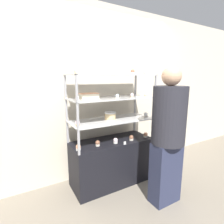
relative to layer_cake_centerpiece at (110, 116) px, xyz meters
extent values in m
plane|color=gray|center=(0.01, -0.03, -1.01)|extent=(20.00, 20.00, 0.00)
cube|color=beige|center=(0.01, 0.35, 0.29)|extent=(8.00, 0.05, 2.60)
cube|color=black|center=(0.01, -0.03, -0.69)|extent=(1.17, 0.49, 0.65)
cube|color=#99999E|center=(-0.56, 0.20, -0.21)|extent=(0.02, 0.02, 0.31)
cube|color=#99999E|center=(0.59, 0.20, -0.21)|extent=(0.02, 0.02, 0.31)
cube|color=#99999E|center=(-0.56, -0.26, -0.21)|extent=(0.02, 0.02, 0.31)
cube|color=#99999E|center=(0.59, -0.26, -0.21)|extent=(0.02, 0.02, 0.31)
cube|color=silver|center=(0.01, -0.03, -0.06)|extent=(1.17, 0.49, 0.01)
cube|color=#99999E|center=(-0.56, 0.20, 0.10)|extent=(0.02, 0.02, 0.31)
cube|color=#99999E|center=(0.59, 0.20, 0.10)|extent=(0.02, 0.02, 0.31)
cube|color=#99999E|center=(-0.56, -0.26, 0.10)|extent=(0.02, 0.02, 0.31)
cube|color=#99999E|center=(0.59, -0.26, 0.10)|extent=(0.02, 0.02, 0.31)
cube|color=silver|center=(0.01, -0.03, 0.25)|extent=(1.17, 0.49, 0.01)
cube|color=#99999E|center=(-0.56, 0.20, 0.41)|extent=(0.02, 0.02, 0.31)
cube|color=#99999E|center=(0.59, 0.20, 0.41)|extent=(0.02, 0.02, 0.31)
cube|color=#99999E|center=(-0.56, -0.26, 0.41)|extent=(0.02, 0.02, 0.31)
cube|color=#99999E|center=(0.59, -0.26, 0.41)|extent=(0.02, 0.02, 0.31)
cube|color=silver|center=(0.01, -0.03, 0.56)|extent=(1.17, 0.49, 0.01)
cylinder|color=#DBBC84|center=(0.00, 0.00, -0.01)|extent=(0.16, 0.16, 0.09)
cylinder|color=white|center=(0.00, 0.00, 0.04)|extent=(0.16, 0.16, 0.02)
cube|color=beige|center=(-0.30, 0.03, 0.29)|extent=(0.23, 0.14, 0.06)
cube|color=#E5996B|center=(-0.30, 0.03, 0.33)|extent=(0.24, 0.15, 0.01)
cylinder|color=white|center=(-0.52, -0.12, -0.35)|extent=(0.06, 0.06, 0.03)
sphere|color=#E5996B|center=(-0.52, -0.12, -0.32)|extent=(0.06, 0.06, 0.06)
cylinder|color=beige|center=(-0.25, -0.12, -0.35)|extent=(0.06, 0.06, 0.03)
sphere|color=#8C5B42|center=(-0.25, -0.12, -0.32)|extent=(0.06, 0.06, 0.06)
cylinder|color=white|center=(0.00, -0.15, -0.35)|extent=(0.06, 0.06, 0.03)
sphere|color=silver|center=(0.00, -0.15, -0.32)|extent=(0.06, 0.06, 0.06)
cylinder|color=beige|center=(0.26, -0.16, -0.35)|extent=(0.06, 0.06, 0.03)
sphere|color=#8C5B42|center=(0.26, -0.16, -0.32)|extent=(0.06, 0.06, 0.06)
cylinder|color=beige|center=(0.52, -0.17, -0.35)|extent=(0.06, 0.06, 0.03)
sphere|color=#E5996B|center=(0.52, -0.17, -0.32)|extent=(0.06, 0.06, 0.06)
cube|color=white|center=(0.08, -0.26, -0.34)|extent=(0.04, 0.00, 0.04)
cylinder|color=#CCB28C|center=(-0.52, -0.11, -0.04)|extent=(0.06, 0.06, 0.02)
sphere|color=silver|center=(-0.52, -0.11, -0.01)|extent=(0.06, 0.06, 0.06)
cylinder|color=beige|center=(0.54, -0.13, -0.04)|extent=(0.06, 0.06, 0.02)
sphere|color=white|center=(0.54, -0.13, -0.01)|extent=(0.06, 0.06, 0.06)
cube|color=white|center=(-0.16, -0.26, -0.03)|extent=(0.04, 0.00, 0.04)
cylinder|color=white|center=(-0.51, -0.12, 0.27)|extent=(0.04, 0.04, 0.02)
sphere|color=white|center=(-0.51, -0.12, 0.29)|extent=(0.05, 0.05, 0.05)
cylinder|color=beige|center=(0.02, -0.16, 0.27)|extent=(0.04, 0.04, 0.02)
sphere|color=silver|center=(0.02, -0.16, 0.29)|extent=(0.05, 0.05, 0.05)
cylinder|color=#CCB28C|center=(0.27, -0.14, 0.27)|extent=(0.04, 0.04, 0.02)
sphere|color=silver|center=(0.27, -0.14, 0.29)|extent=(0.05, 0.05, 0.05)
cylinder|color=#CCB28C|center=(0.53, -0.13, 0.27)|extent=(0.04, 0.04, 0.02)
sphere|color=silver|center=(0.53, -0.13, 0.29)|extent=(0.05, 0.05, 0.05)
cube|color=white|center=(-0.47, -0.26, 0.28)|extent=(0.04, 0.00, 0.04)
cylinder|color=#CCB28C|center=(-0.52, -0.14, 0.58)|extent=(0.05, 0.05, 0.03)
sphere|color=silver|center=(-0.52, -0.14, 0.61)|extent=(0.05, 0.05, 0.05)
cylinder|color=#CCB28C|center=(-0.24, -0.13, 0.58)|extent=(0.05, 0.05, 0.03)
sphere|color=white|center=(-0.24, -0.13, 0.61)|extent=(0.05, 0.05, 0.05)
cylinder|color=beige|center=(0.00, -0.11, 0.58)|extent=(0.05, 0.05, 0.03)
sphere|color=silver|center=(0.00, -0.11, 0.61)|extent=(0.05, 0.05, 0.05)
cylinder|color=beige|center=(0.26, -0.15, 0.58)|extent=(0.05, 0.05, 0.03)
sphere|color=#8C5B42|center=(0.26, -0.15, 0.61)|extent=(0.05, 0.05, 0.05)
cylinder|color=#CCB28C|center=(0.55, -0.08, 0.58)|extent=(0.05, 0.05, 0.03)
sphere|color=#F4EAB2|center=(0.55, -0.08, 0.61)|extent=(0.05, 0.05, 0.05)
cube|color=white|center=(-0.12, -0.26, 0.59)|extent=(0.04, 0.00, 0.04)
torus|color=#EFB2BC|center=(0.37, -0.02, 0.58)|extent=(0.11, 0.11, 0.03)
cube|color=#282D47|center=(0.38, -0.72, -0.62)|extent=(0.37, 0.20, 0.77)
cylinder|color=#26262D|center=(0.38, -0.72, 0.10)|extent=(0.39, 0.39, 0.67)
sphere|color=tan|center=(0.38, -0.72, 0.54)|extent=(0.22, 0.22, 0.22)
camera|label=1|loc=(-1.18, -2.10, 0.52)|focal=28.00mm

